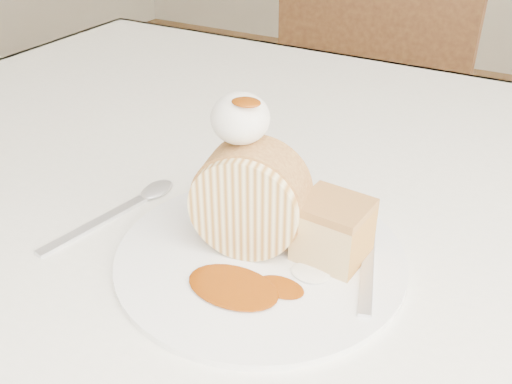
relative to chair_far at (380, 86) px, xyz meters
The scene contains 10 objects.
table 0.89m from the chair_far, 75.71° to the right, with size 1.40×0.90×0.75m.
chair_far is the anchor object (origin of this frame).
plate 1.04m from the chair_far, 78.87° to the right, with size 0.26×0.26×0.01m, color white.
roulade_slice 1.04m from the chair_far, 79.61° to the right, with size 0.10×0.10×0.05m, color beige.
cake_chunk 1.03m from the chair_far, 75.36° to the right, with size 0.06×0.05×0.05m, color #BC8C47.
whipped_cream 1.05m from the chair_far, 80.32° to the right, with size 0.05×0.05×0.04m, color white.
caramel_drizzle 1.07m from the chair_far, 79.81° to the right, with size 0.03×0.02×0.01m, color #773004.
caramel_pool 1.10m from the chair_far, 79.24° to the right, with size 0.08×0.05×0.00m, color #773004, non-canonical shape.
fork 1.05m from the chair_far, 73.46° to the right, with size 0.02×0.16×0.00m, color silver.
spoon 1.06m from the chair_far, 88.42° to the right, with size 0.02×0.16×0.00m, color silver.
Camera 1 is at (0.18, -0.31, 1.07)m, focal length 40.00 mm.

